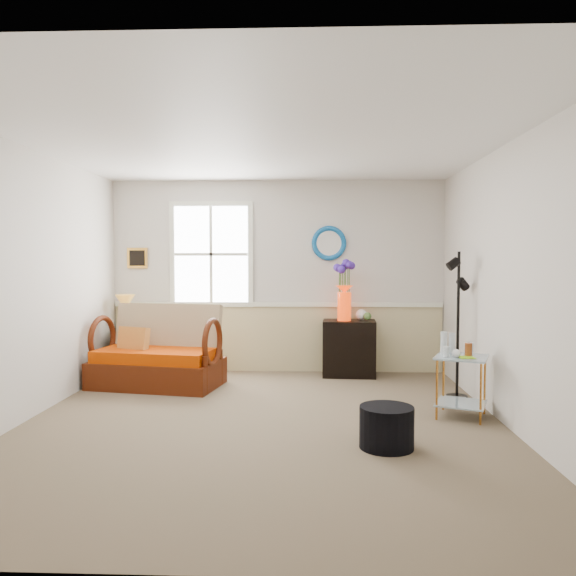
{
  "coord_description": "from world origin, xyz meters",
  "views": [
    {
      "loc": [
        0.44,
        -5.13,
        1.54
      ],
      "look_at": [
        0.22,
        0.5,
        1.25
      ],
      "focal_mm": 35.0,
      "sensor_mm": 36.0,
      "label": 1
    }
  ],
  "objects_px": {
    "lamp_stand": "(128,352)",
    "ottoman": "(387,427)",
    "floor_lamp": "(458,325)",
    "side_table": "(461,387)",
    "cabinet": "(349,348)",
    "loveseat": "(157,346)"
  },
  "relations": [
    {
      "from": "lamp_stand",
      "to": "ottoman",
      "type": "distance_m",
      "value": 4.14
    },
    {
      "from": "lamp_stand",
      "to": "floor_lamp",
      "type": "relative_size",
      "value": 0.37
    },
    {
      "from": "side_table",
      "to": "ottoman",
      "type": "distance_m",
      "value": 1.26
    },
    {
      "from": "floor_lamp",
      "to": "side_table",
      "type": "bearing_deg",
      "value": -112.51
    },
    {
      "from": "ottoman",
      "to": "floor_lamp",
      "type": "bearing_deg",
      "value": 59.17
    },
    {
      "from": "floor_lamp",
      "to": "ottoman",
      "type": "bearing_deg",
      "value": -131.52
    },
    {
      "from": "side_table",
      "to": "floor_lamp",
      "type": "height_order",
      "value": "floor_lamp"
    },
    {
      "from": "cabinet",
      "to": "floor_lamp",
      "type": "distance_m",
      "value": 1.65
    },
    {
      "from": "loveseat",
      "to": "side_table",
      "type": "bearing_deg",
      "value": -9.76
    },
    {
      "from": "loveseat",
      "to": "lamp_stand",
      "type": "xyz_separation_m",
      "value": [
        -0.58,
        0.67,
        -0.18
      ]
    },
    {
      "from": "cabinet",
      "to": "floor_lamp",
      "type": "relative_size",
      "value": 0.45
    },
    {
      "from": "cabinet",
      "to": "ottoman",
      "type": "distance_m",
      "value": 2.82
    },
    {
      "from": "floor_lamp",
      "to": "ottoman",
      "type": "xyz_separation_m",
      "value": [
        -1.01,
        -1.68,
        -0.64
      ]
    },
    {
      "from": "floor_lamp",
      "to": "cabinet",
      "type": "bearing_deg",
      "value": 123.86
    },
    {
      "from": "lamp_stand",
      "to": "side_table",
      "type": "height_order",
      "value": "lamp_stand"
    },
    {
      "from": "loveseat",
      "to": "side_table",
      "type": "height_order",
      "value": "loveseat"
    },
    {
      "from": "floor_lamp",
      "to": "ottoman",
      "type": "height_order",
      "value": "floor_lamp"
    },
    {
      "from": "cabinet",
      "to": "floor_lamp",
      "type": "xyz_separation_m",
      "value": [
        1.11,
        -1.13,
        0.44
      ]
    },
    {
      "from": "loveseat",
      "to": "side_table",
      "type": "distance_m",
      "value": 3.53
    },
    {
      "from": "lamp_stand",
      "to": "side_table",
      "type": "relative_size",
      "value": 1.02
    },
    {
      "from": "lamp_stand",
      "to": "side_table",
      "type": "bearing_deg",
      "value": -25.64
    },
    {
      "from": "loveseat",
      "to": "side_table",
      "type": "relative_size",
      "value": 2.5
    }
  ]
}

